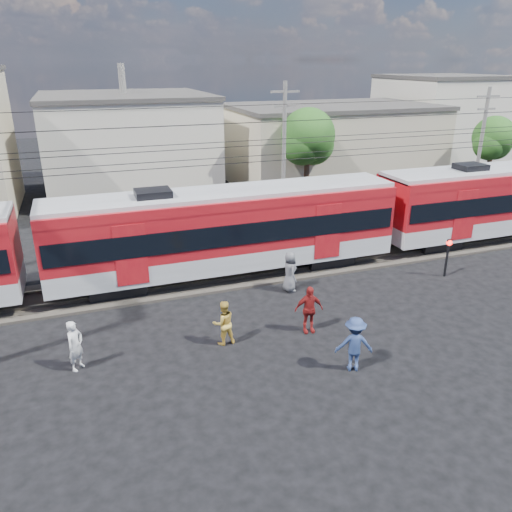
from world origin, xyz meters
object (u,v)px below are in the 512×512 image
at_px(car_silver, 487,198).
at_px(pedestrian_a, 75,346).
at_px(commuter_train, 230,228).
at_px(crossing_signal, 448,251).
at_px(pedestrian_c, 354,344).

bearing_deg(car_silver, pedestrian_a, 118.93).
relative_size(commuter_train, car_silver, 12.37).
bearing_deg(crossing_signal, pedestrian_c, -146.62).
height_order(commuter_train, pedestrian_c, commuter_train).
relative_size(commuter_train, pedestrian_a, 28.60).
bearing_deg(commuter_train, pedestrian_a, -141.21).
relative_size(car_silver, crossing_signal, 2.18).
relative_size(commuter_train, crossing_signal, 26.95).
distance_m(pedestrian_a, car_silver, 29.37).
bearing_deg(pedestrian_c, commuter_train, -60.38).
distance_m(commuter_train, car_silver, 20.91).
bearing_deg(car_silver, pedestrian_c, 134.07).
height_order(commuter_train, pedestrian_a, commuter_train).
xyz_separation_m(commuter_train, crossing_signal, (9.55, -3.52, -1.11)).
relative_size(pedestrian_a, car_silver, 0.43).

